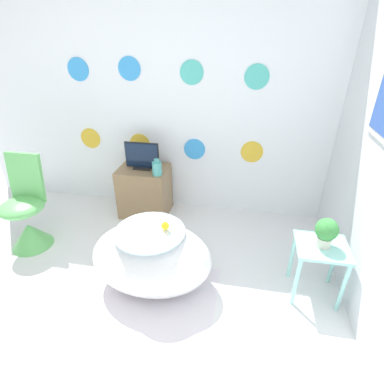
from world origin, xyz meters
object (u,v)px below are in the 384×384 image
chair (27,220)px  potted_plant_left (326,231)px  vase (157,168)px  tv (142,157)px  bathtub (152,257)px

chair → potted_plant_left: size_ratio=3.97×
vase → potted_plant_left: size_ratio=0.76×
tv → vase: 0.25m
tv → potted_plant_left: bearing=-28.4°
bathtub → chair: 1.36m
bathtub → vase: size_ratio=5.57×
tv → bathtub: bearing=-68.9°
chair → potted_plant_left: bearing=-3.1°
vase → potted_plant_left: vase is taller
chair → vase: chair is taller
bathtub → tv: size_ratio=2.60×
potted_plant_left → bathtub: bearing=-173.7°
chair → tv: bearing=40.2°
bathtub → potted_plant_left: 1.34m
chair → potted_plant_left: chair is taller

